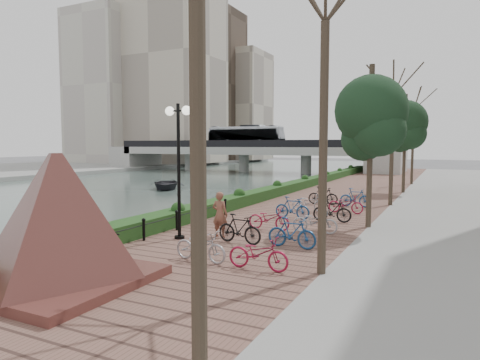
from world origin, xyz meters
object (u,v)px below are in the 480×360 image
Objects in this scene: pedestrian at (220,214)px; granite_monument at (58,218)px; boat at (166,184)px; motorcycle at (95,257)px; lamppost at (178,142)px.

granite_monument is at bearing 81.91° from pedestrian.
motorcycle is at bearing -90.48° from boat.
granite_monument is 5.72m from lamppost.
lamppost is 2.99m from pedestrian.
lamppost is at bearing -85.30° from boat.
lamppost is (-0.25, 5.41, 1.85)m from granite_monument.
lamppost reaches higher than granite_monument.
granite_monument is at bearing -116.00° from motorcycle.
boat is (-13.27, 17.35, -3.47)m from lamppost.
lamppost is 22.12m from boat.
boat is (-13.81, 21.91, -0.53)m from motorcycle.
granite_monument reaches higher than boat.
boat is at bearing -48.66° from pedestrian.
motorcycle is 25.90m from boat.
granite_monument is at bearing -92.00° from boat.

